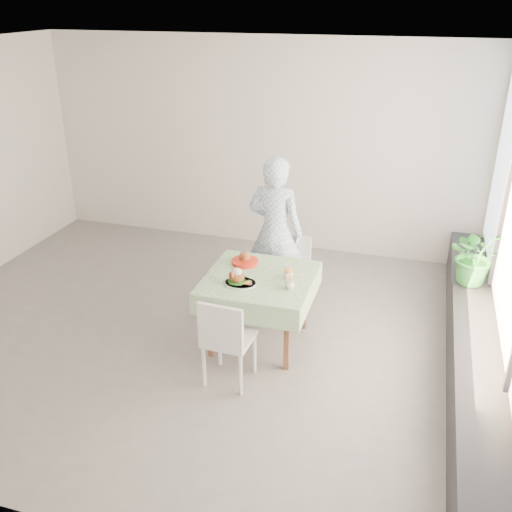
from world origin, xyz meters
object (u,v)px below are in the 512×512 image
(diner, at_px, (275,232))
(chair_near, at_px, (229,355))
(cafe_table, at_px, (259,302))
(potted_plant, at_px, (476,256))
(chair_far, at_px, (288,285))
(juice_cup_orange, at_px, (288,273))
(main_dish, at_px, (238,279))

(diner, bearing_deg, chair_near, 95.91)
(cafe_table, xyz_separation_m, diner, (-0.08, 0.89, 0.40))
(chair_near, relative_size, potted_plant, 1.41)
(chair_far, bearing_deg, chair_near, -96.76)
(juice_cup_orange, distance_m, potted_plant, 1.99)
(juice_cup_orange, bearing_deg, cafe_table, -169.70)
(chair_near, xyz_separation_m, juice_cup_orange, (0.36, 0.75, 0.53))
(chair_far, relative_size, chair_near, 0.93)
(chair_near, xyz_separation_m, diner, (-0.00, 1.59, 0.59))
(diner, xyz_separation_m, main_dish, (-0.07, -1.08, -0.07))
(juice_cup_orange, bearing_deg, diner, 113.22)
(diner, xyz_separation_m, potted_plant, (2.12, 0.09, -0.05))
(main_dish, relative_size, potted_plant, 0.50)
(diner, relative_size, potted_plant, 2.76)
(cafe_table, xyz_separation_m, chair_near, (-0.08, -0.70, -0.19))
(cafe_table, distance_m, juice_cup_orange, 0.44)
(chair_far, relative_size, main_dish, 2.62)
(cafe_table, height_order, juice_cup_orange, juice_cup_orange)
(chair_far, xyz_separation_m, juice_cup_orange, (0.18, -0.77, 0.55))
(chair_near, bearing_deg, cafe_table, 83.42)
(main_dish, xyz_separation_m, potted_plant, (2.18, 1.17, 0.02))
(chair_far, bearing_deg, juice_cup_orange, -76.86)
(chair_far, relative_size, diner, 0.47)
(diner, bearing_deg, main_dish, 92.29)
(diner, height_order, main_dish, diner)
(chair_near, bearing_deg, main_dish, 97.81)
(chair_far, distance_m, main_dish, 1.18)
(main_dish, xyz_separation_m, juice_cup_orange, (0.43, 0.25, 0.01))
(diner, bearing_deg, chair_far, 164.23)
(chair_far, bearing_deg, main_dish, -103.79)
(chair_far, xyz_separation_m, main_dish, (-0.25, -1.01, 0.54))
(chair_far, bearing_deg, diner, 158.35)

